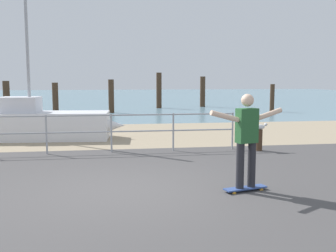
# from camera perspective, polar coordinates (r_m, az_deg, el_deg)

# --- Properties ---
(ground_plane) EXTENTS (24.00, 10.00, 0.04)m
(ground_plane) POSITION_cam_1_polar(r_m,az_deg,el_deg) (6.31, -5.29, -11.63)
(ground_plane) COLOR #474444
(ground_plane) RESTS_ON ground
(beach_strip) EXTENTS (24.00, 6.00, 0.04)m
(beach_strip) POSITION_cam_1_polar(r_m,az_deg,el_deg) (14.12, -7.10, -1.26)
(beach_strip) COLOR tan
(beach_strip) RESTS_ON ground
(sea_surface) EXTENTS (72.00, 50.00, 0.04)m
(sea_surface) POSITION_cam_1_polar(r_m,az_deg,el_deg) (42.02, -8.04, 4.16)
(sea_surface) COLOR slate
(sea_surface) RESTS_ON ground
(railing_fence) EXTENTS (10.13, 0.05, 1.05)m
(railing_fence) POSITION_cam_1_polar(r_m,az_deg,el_deg) (10.78, -17.16, -0.32)
(railing_fence) COLOR #9EA0A5
(railing_fence) RESTS_ON ground
(sailboat) EXTENTS (5.02, 1.73, 5.60)m
(sailboat) POSITION_cam_1_polar(r_m,az_deg,el_deg) (13.44, -17.33, 0.31)
(sailboat) COLOR silver
(sailboat) RESTS_ON ground
(skateboard) EXTENTS (0.82, 0.39, 0.08)m
(skateboard) POSITION_cam_1_polar(r_m,az_deg,el_deg) (7.20, 11.10, -8.80)
(skateboard) COLOR #334C8C
(skateboard) RESTS_ON ground
(skateboarder) EXTENTS (1.42, 0.45, 1.65)m
(skateboarder) POSITION_cam_1_polar(r_m,az_deg,el_deg) (7.01, 11.28, -1.30)
(skateboarder) COLOR #26262B
(skateboarder) RESTS_ON skateboard
(bollard_short) EXTENTS (0.18, 0.18, 0.61)m
(bollard_short) POSITION_cam_1_polar(r_m,az_deg,el_deg) (11.12, 12.99, -2.04)
(bollard_short) COLOR #422D1E
(bollard_short) RESTS_ON ground
(seagull) EXTENTS (0.49, 0.18, 0.18)m
(seagull) POSITION_cam_1_polar(r_m,az_deg,el_deg) (11.07, 13.12, -0.09)
(seagull) COLOR white
(seagull) RESTS_ON bollard_short
(groyne_post_0) EXTENTS (0.40, 0.40, 1.83)m
(groyne_post_0) POSITION_cam_1_polar(r_m,az_deg,el_deg) (25.85, -22.27, 4.02)
(groyne_post_0) COLOR #422D1E
(groyne_post_0) RESTS_ON ground
(groyne_post_1) EXTENTS (0.33, 0.33, 1.74)m
(groyne_post_1) POSITION_cam_1_polar(r_m,az_deg,el_deg) (23.27, -15.94, 3.90)
(groyne_post_1) COLOR #422D1E
(groyne_post_1) RESTS_ON ground
(groyne_post_2) EXTENTS (0.32, 0.32, 1.92)m
(groyne_post_2) POSITION_cam_1_polar(r_m,az_deg,el_deg) (22.80, -8.19, 4.26)
(groyne_post_2) COLOR #422D1E
(groyne_post_2) RESTS_ON ground
(groyne_post_3) EXTENTS (0.35, 0.35, 2.35)m
(groyne_post_3) POSITION_cam_1_polar(r_m,az_deg,el_deg) (26.08, -1.31, 5.13)
(groyne_post_3) COLOR #422D1E
(groyne_post_3) RESTS_ON ground
(groyne_post_4) EXTENTS (0.35, 0.35, 2.10)m
(groyne_post_4) POSITION_cam_1_polar(r_m,az_deg,el_deg) (27.41, 5.02, 4.94)
(groyne_post_4) COLOR #422D1E
(groyne_post_4) RESTS_ON ground
(groyne_post_5) EXTENTS (0.26, 0.26, 1.64)m
(groyne_post_5) POSITION_cam_1_polar(r_m,az_deg,el_deg) (24.13, 14.79, 3.91)
(groyne_post_5) COLOR #422D1E
(groyne_post_5) RESTS_ON ground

